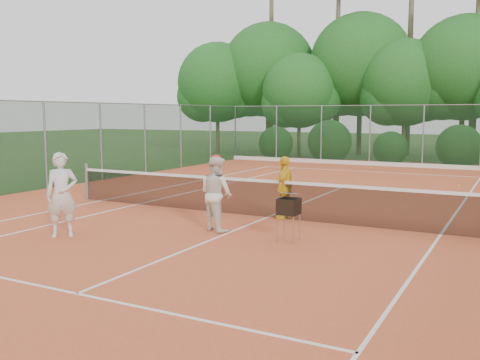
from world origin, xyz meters
name	(u,v)px	position (x,y,z in m)	size (l,w,h in m)	color
ground	(266,219)	(0.00, 0.00, 0.00)	(120.00, 120.00, 0.00)	#244318
clay_court	(266,218)	(0.00, 0.00, 0.01)	(18.00, 36.00, 0.02)	#CE592F
tennis_net	(266,198)	(0.00, 0.00, 0.53)	(11.97, 0.10, 1.10)	gray
player_white	(62,195)	(-2.95, -3.82, 0.91)	(0.65, 0.43, 1.78)	silver
player_center_grp	(216,193)	(-0.36, -1.81, 0.86)	(0.98, 0.88, 1.69)	silver
player_yellow	(285,188)	(0.44, 0.14, 0.80)	(0.91, 0.38, 1.55)	yellow
ball_hopper	(289,207)	(1.45, -2.01, 0.72)	(0.39, 0.39, 0.89)	gray
stray_ball_a	(359,178)	(-0.11, 8.93, 0.05)	(0.07, 0.07, 0.07)	#BBD230
stray_ball_b	(371,167)	(-0.78, 13.49, 0.05)	(0.07, 0.07, 0.07)	#D7ED37
stray_ball_c	(459,185)	(3.61, 8.59, 0.05)	(0.07, 0.07, 0.07)	#CFE836
court_markings	(266,218)	(0.00, 0.00, 0.02)	(11.03, 23.83, 0.01)	white
fence_back	(396,136)	(0.00, 15.00, 1.52)	(18.07, 0.07, 3.00)	#19381E
tropical_treeline	(444,68)	(1.43, 20.22, 5.11)	(32.10, 8.49, 15.03)	brown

